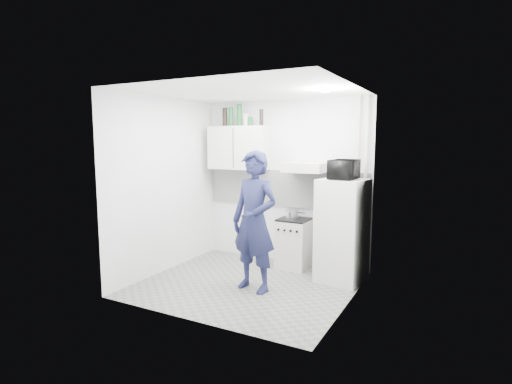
% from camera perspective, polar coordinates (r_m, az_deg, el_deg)
% --- Properties ---
extents(floor, '(2.80, 2.80, 0.00)m').
position_cam_1_polar(floor, '(5.63, -1.31, -13.08)').
color(floor, '#535353').
rests_on(floor, ground).
extents(ceiling, '(2.80, 2.80, 0.00)m').
position_cam_1_polar(ceiling, '(5.32, -1.39, 14.19)').
color(ceiling, white).
rests_on(ceiling, wall_back).
extents(wall_back, '(2.80, 0.00, 2.80)m').
position_cam_1_polar(wall_back, '(6.43, 4.11, 1.39)').
color(wall_back, silver).
rests_on(wall_back, floor).
extents(wall_left, '(0.00, 2.60, 2.60)m').
position_cam_1_polar(wall_left, '(6.13, -12.85, 0.92)').
color(wall_left, silver).
rests_on(wall_left, floor).
extents(wall_right, '(0.00, 2.60, 2.60)m').
position_cam_1_polar(wall_right, '(4.80, 13.38, -0.83)').
color(wall_right, silver).
rests_on(wall_right, floor).
extents(person, '(0.73, 0.54, 1.84)m').
position_cam_1_polar(person, '(5.21, -0.23, -4.21)').
color(person, '#191D3E').
rests_on(person, floor).
extents(stove, '(0.47, 0.47, 0.75)m').
position_cam_1_polar(stove, '(6.27, 5.39, -7.40)').
color(stove, beige).
rests_on(stove, floor).
extents(fridge, '(0.67, 0.67, 1.44)m').
position_cam_1_polar(fridge, '(5.70, 12.22, -5.44)').
color(fridge, beige).
rests_on(fridge, floor).
extents(stove_top, '(0.45, 0.45, 0.03)m').
position_cam_1_polar(stove_top, '(6.18, 5.43, -3.93)').
color(stove_top, black).
rests_on(stove_top, stove).
extents(saucepan, '(0.20, 0.20, 0.11)m').
position_cam_1_polar(saucepan, '(6.25, 5.13, -3.15)').
color(saucepan, silver).
rests_on(saucepan, stove_top).
extents(microwave, '(0.49, 0.34, 0.27)m').
position_cam_1_polar(microwave, '(5.58, 12.46, 3.17)').
color(microwave, black).
rests_on(microwave, fridge).
extents(bottle_b, '(0.08, 0.08, 0.30)m').
position_cam_1_polar(bottle_b, '(6.73, -4.47, 10.61)').
color(bottle_b, black).
rests_on(bottle_b, upper_cabinet).
extents(bottle_c, '(0.07, 0.07, 0.31)m').
position_cam_1_polar(bottle_c, '(6.67, -3.60, 10.68)').
color(bottle_c, '#144C1E').
rests_on(bottle_c, upper_cabinet).
extents(bottle_d, '(0.08, 0.08, 0.36)m').
position_cam_1_polar(bottle_d, '(6.59, -2.40, 10.93)').
color(bottle_d, '#144C1E').
rests_on(bottle_d, upper_cabinet).
extents(canister_a, '(0.08, 0.08, 0.20)m').
position_cam_1_polar(canister_a, '(6.53, -1.45, 10.26)').
color(canister_a, '#B2B7BC').
rests_on(canister_a, upper_cabinet).
extents(canister_b, '(0.07, 0.07, 0.14)m').
position_cam_1_polar(canister_b, '(6.48, -0.79, 10.04)').
color(canister_b, '#144C1E').
rests_on(canister_b, upper_cabinet).
extents(bottle_e, '(0.06, 0.06, 0.26)m').
position_cam_1_polar(bottle_e, '(6.39, 0.78, 10.60)').
color(bottle_e, black).
rests_on(bottle_e, upper_cabinet).
extents(upper_cabinet, '(1.00, 0.35, 0.70)m').
position_cam_1_polar(upper_cabinet, '(6.59, -2.49, 6.33)').
color(upper_cabinet, beige).
rests_on(upper_cabinet, wall_back).
extents(range_hood, '(0.60, 0.50, 0.14)m').
position_cam_1_polar(range_hood, '(6.01, 7.09, 3.51)').
color(range_hood, beige).
rests_on(range_hood, wall_back).
extents(backsplash, '(2.74, 0.03, 0.60)m').
position_cam_1_polar(backsplash, '(6.43, 4.04, 0.49)').
color(backsplash, white).
rests_on(backsplash, wall_back).
extents(pipe_a, '(0.05, 0.05, 2.60)m').
position_cam_1_polar(pipe_a, '(5.95, 15.31, 0.66)').
color(pipe_a, beige).
rests_on(pipe_a, floor).
extents(pipe_b, '(0.04, 0.04, 2.60)m').
position_cam_1_polar(pipe_b, '(5.98, 14.19, 0.73)').
color(pipe_b, beige).
rests_on(pipe_b, floor).
extents(ceiling_spot_fixture, '(0.10, 0.10, 0.02)m').
position_cam_1_polar(ceiling_spot_fixture, '(5.09, 9.92, 14.05)').
color(ceiling_spot_fixture, white).
rests_on(ceiling_spot_fixture, ceiling).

